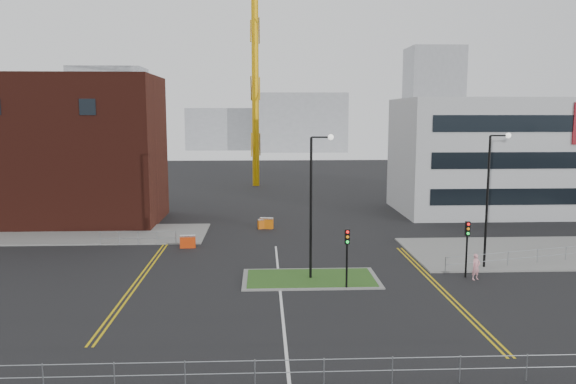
% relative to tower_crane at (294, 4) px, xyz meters
% --- Properties ---
extents(ground, '(200.00, 200.00, 0.00)m').
position_rel_tower_crane_xyz_m(ground, '(-3.44, -52.63, -25.19)').
color(ground, black).
rests_on(ground, ground).
extents(pavement_left, '(28.00, 8.00, 0.12)m').
position_rel_tower_crane_xyz_m(pavement_left, '(-23.44, -30.63, -25.13)').
color(pavement_left, slate).
rests_on(pavement_left, ground).
extents(pavement_right, '(24.00, 10.00, 0.12)m').
position_rel_tower_crane_xyz_m(pavement_right, '(18.56, -38.63, -25.13)').
color(pavement_right, slate).
rests_on(pavement_right, ground).
extents(island_kerb, '(8.60, 4.60, 0.08)m').
position_rel_tower_crane_xyz_m(island_kerb, '(-1.44, -44.63, -25.15)').
color(island_kerb, slate).
rests_on(island_kerb, ground).
extents(grass_island, '(8.00, 4.00, 0.12)m').
position_rel_tower_crane_xyz_m(grass_island, '(-1.44, -44.63, -25.13)').
color(grass_island, '#224416').
rests_on(grass_island, ground).
extents(brick_building, '(24.20, 10.07, 14.24)m').
position_rel_tower_crane_xyz_m(brick_building, '(-26.42, -24.63, -18.34)').
color(brick_building, '#441811').
rests_on(brick_building, ground).
extents(office_block, '(25.00, 12.20, 12.00)m').
position_rel_tower_crane_xyz_m(office_block, '(22.56, -20.66, -19.18)').
color(office_block, '#B4B6B9').
rests_on(office_block, ground).
extents(tower_crane, '(49.00, 22.06, 36.39)m').
position_rel_tower_crane_xyz_m(tower_crane, '(0.00, 0.00, 0.00)').
color(tower_crane, '#DA9D0C').
rests_on(tower_crane, ground).
extents(streetlamp_island, '(1.46, 0.36, 9.18)m').
position_rel_tower_crane_xyz_m(streetlamp_island, '(-1.22, -44.63, -19.78)').
color(streetlamp_island, black).
rests_on(streetlamp_island, ground).
extents(streetlamp_right_near, '(1.46, 0.36, 9.18)m').
position_rel_tower_crane_xyz_m(streetlamp_right_near, '(10.78, -42.63, -19.78)').
color(streetlamp_right_near, black).
rests_on(streetlamp_right_near, ground).
extents(traffic_light_island, '(0.28, 0.33, 3.65)m').
position_rel_tower_crane_xyz_m(traffic_light_island, '(0.56, -46.65, -22.62)').
color(traffic_light_island, black).
rests_on(traffic_light_island, ground).
extents(traffic_light_right, '(0.28, 0.33, 3.65)m').
position_rel_tower_crane_xyz_m(traffic_light_right, '(8.56, -44.65, -22.62)').
color(traffic_light_right, black).
rests_on(traffic_light_right, ground).
extents(railing_front, '(24.05, 0.05, 1.10)m').
position_rel_tower_crane_xyz_m(railing_front, '(-3.44, -58.63, -24.41)').
color(railing_front, gray).
rests_on(railing_front, ground).
extents(railing_left, '(6.05, 0.05, 1.10)m').
position_rel_tower_crane_xyz_m(railing_left, '(-14.44, -34.63, -24.44)').
color(railing_left, gray).
rests_on(railing_left, ground).
extents(railing_right, '(19.05, 5.05, 1.10)m').
position_rel_tower_crane_xyz_m(railing_right, '(17.06, -41.13, -24.41)').
color(railing_right, gray).
rests_on(railing_right, ground).
extents(centre_line, '(0.15, 30.00, 0.01)m').
position_rel_tower_crane_xyz_m(centre_line, '(-3.44, -50.63, -25.18)').
color(centre_line, silver).
rests_on(centre_line, ground).
extents(yellow_left_a, '(0.12, 24.00, 0.01)m').
position_rel_tower_crane_xyz_m(yellow_left_a, '(-12.44, -42.63, -25.18)').
color(yellow_left_a, gold).
rests_on(yellow_left_a, ground).
extents(yellow_left_b, '(0.12, 24.00, 0.01)m').
position_rel_tower_crane_xyz_m(yellow_left_b, '(-12.14, -42.63, -25.18)').
color(yellow_left_b, gold).
rests_on(yellow_left_b, ground).
extents(yellow_right_a, '(0.12, 20.00, 0.01)m').
position_rel_tower_crane_xyz_m(yellow_right_a, '(6.06, -46.63, -25.18)').
color(yellow_right_a, gold).
rests_on(yellow_right_a, ground).
extents(yellow_right_b, '(0.12, 20.00, 0.01)m').
position_rel_tower_crane_xyz_m(yellow_right_b, '(6.36, -46.63, -25.18)').
color(yellow_right_b, gold).
rests_on(yellow_right_b, ground).
extents(skyline_a, '(18.00, 12.00, 22.00)m').
position_rel_tower_crane_xyz_m(skyline_a, '(-43.44, 67.37, -14.19)').
color(skyline_a, gray).
rests_on(skyline_a, ground).
extents(skyline_b, '(24.00, 12.00, 16.00)m').
position_rel_tower_crane_xyz_m(skyline_b, '(6.56, 77.37, -17.19)').
color(skyline_b, gray).
rests_on(skyline_b, ground).
extents(skyline_c, '(14.00, 12.00, 28.00)m').
position_rel_tower_crane_xyz_m(skyline_c, '(41.56, 72.37, -11.19)').
color(skyline_c, gray).
rests_on(skyline_c, ground).
extents(skyline_d, '(30.00, 12.00, 12.00)m').
position_rel_tower_crane_xyz_m(skyline_d, '(-11.44, 87.37, -19.19)').
color(skyline_d, gray).
rests_on(skyline_d, ground).
extents(pedestrian, '(0.72, 0.61, 1.67)m').
position_rel_tower_crane_xyz_m(pedestrian, '(9.01, -45.16, -24.35)').
color(pedestrian, pink).
rests_on(pedestrian, ground).
extents(barrier_left, '(1.21, 0.46, 1.00)m').
position_rel_tower_crane_xyz_m(barrier_left, '(-10.34, -35.79, -24.64)').
color(barrier_left, red).
rests_on(barrier_left, ground).
extents(barrier_mid, '(1.12, 0.69, 0.89)m').
position_rel_tower_crane_xyz_m(barrier_mid, '(-4.40, -28.63, -24.70)').
color(barrier_mid, '#CE5B0B').
rests_on(barrier_mid, ground).
extents(barrier_right, '(1.26, 0.66, 1.01)m').
position_rel_tower_crane_xyz_m(barrier_right, '(-4.12, -28.63, -24.64)').
color(barrier_right, '#D6620B').
rests_on(barrier_right, ground).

